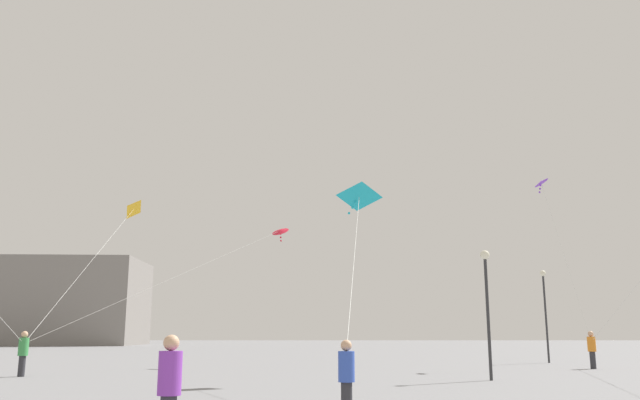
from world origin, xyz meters
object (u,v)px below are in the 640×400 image
(kite_cyan_delta, at_px, (359,199))
(kite_amber_delta, at_px, (132,211))
(person_in_green, at_px, (23,352))
(kite_violet_diamond, at_px, (542,185))
(person_in_orange, at_px, (592,348))
(person_in_blue, at_px, (346,375))
(kite_crimson_diamond, at_px, (277,232))
(lamppost_west, at_px, (545,301))
(person_in_purple, at_px, (169,385))
(lamppost_east, at_px, (487,292))
(building_left_hall, at_px, (72,302))

(kite_cyan_delta, distance_m, kite_amber_delta, 23.54)
(person_in_green, height_order, kite_violet_diamond, kite_violet_diamond)
(person_in_orange, distance_m, kite_violet_diamond, 8.80)
(person_in_blue, bearing_deg, kite_violet_diamond, -103.09)
(kite_crimson_diamond, distance_m, lamppost_west, 16.64)
(person_in_purple, height_order, lamppost_west, lamppost_west)
(person_in_purple, xyz_separation_m, person_in_orange, (15.58, 22.12, 0.06))
(kite_amber_delta, bearing_deg, person_in_blue, -64.65)
(person_in_orange, xyz_separation_m, kite_violet_diamond, (-1.45, 1.26, 8.58))
(person_in_purple, bearing_deg, kite_amber_delta, -41.44)
(person_in_green, relative_size, lamppost_east, 0.37)
(lamppost_west, bearing_deg, person_in_green, -154.13)
(person_in_green, height_order, person_in_orange, person_in_orange)
(person_in_purple, bearing_deg, kite_cyan_delta, -74.87)
(person_in_purple, distance_m, kite_crimson_diamond, 26.06)
(person_in_green, distance_m, kite_crimson_diamond, 14.62)
(person_in_blue, bearing_deg, building_left_hall, -48.55)
(person_in_green, bearing_deg, building_left_hall, 21.05)
(building_left_hall, bearing_deg, person_in_orange, -50.92)
(person_in_blue, distance_m, lamppost_east, 12.44)
(kite_cyan_delta, bearing_deg, building_left_hall, 118.74)
(kite_amber_delta, height_order, building_left_hall, building_left_hall)
(building_left_hall, bearing_deg, person_in_green, -69.87)
(kite_violet_diamond, distance_m, building_left_hall, 78.01)
(building_left_hall, height_order, lamppost_east, building_left_hall)
(person_in_orange, distance_m, kite_cyan_delta, 15.54)
(kite_amber_delta, relative_size, lamppost_east, 3.55)
(lamppost_east, xyz_separation_m, lamppost_west, (7.01, 14.28, 0.33))
(person_in_blue, xyz_separation_m, kite_crimson_diamond, (-3.16, 21.76, 6.42))
(person_in_blue, xyz_separation_m, kite_cyan_delta, (0.85, 10.41, 5.97))
(person_in_green, xyz_separation_m, building_left_hall, (-24.88, 67.86, 5.11))
(person_in_blue, relative_size, lamppost_east, 0.33)
(person_in_purple, xyz_separation_m, kite_crimson_diamond, (-0.28, 25.27, 6.36))
(person_in_green, height_order, kite_crimson_diamond, kite_crimson_diamond)
(person_in_purple, xyz_separation_m, kite_violet_diamond, (14.13, 23.38, 8.65))
(kite_violet_diamond, relative_size, lamppost_east, 1.79)
(person_in_purple, relative_size, kite_crimson_diamond, 0.16)
(kite_cyan_delta, xyz_separation_m, kite_amber_delta, (-14.47, 18.32, 3.02))
(person_in_blue, relative_size, kite_cyan_delta, 0.14)
(building_left_hall, bearing_deg, lamppost_east, -58.16)
(person_in_blue, xyz_separation_m, person_in_purple, (-2.89, -3.51, 0.06))
(person_in_orange, bearing_deg, kite_cyan_delta, -103.22)
(kite_amber_delta, bearing_deg, person_in_orange, -21.06)
(kite_violet_diamond, relative_size, building_left_hall, 0.42)
(person_in_purple, relative_size, lamppost_west, 0.31)
(person_in_green, relative_size, building_left_hall, 0.09)
(person_in_orange, height_order, kite_amber_delta, kite_amber_delta)
(person_in_blue, bearing_deg, person_in_orange, -107.89)
(person_in_blue, xyz_separation_m, lamppost_west, (12.72, 25.06, 2.73))
(kite_crimson_diamond, relative_size, kite_amber_delta, 0.60)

